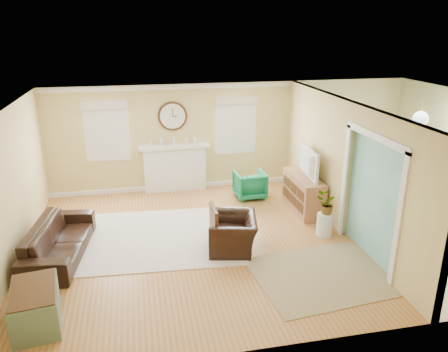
% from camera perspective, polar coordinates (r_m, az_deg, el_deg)
% --- Properties ---
extents(floor, '(9.00, 9.00, 0.00)m').
position_cam_1_polar(floor, '(8.66, 5.64, -7.80)').
color(floor, '#A76027').
rests_on(floor, ground).
extents(wall_back, '(9.00, 0.02, 2.60)m').
position_cam_1_polar(wall_back, '(10.94, 1.24, 5.36)').
color(wall_back, tan).
rests_on(wall_back, ground).
extents(wall_front, '(9.00, 0.02, 2.60)m').
position_cam_1_polar(wall_front, '(5.61, 15.22, -9.43)').
color(wall_front, tan).
rests_on(wall_front, ground).
extents(wall_left, '(0.02, 6.00, 2.60)m').
position_cam_1_polar(wall_left, '(8.08, -26.16, -1.77)').
color(wall_left, tan).
rests_on(wall_left, ground).
extents(ceiling, '(9.00, 6.00, 0.02)m').
position_cam_1_polar(ceiling, '(7.83, 6.27, 9.39)').
color(ceiling, white).
rests_on(ceiling, wall_back).
extents(partition, '(0.17, 6.00, 2.60)m').
position_cam_1_polar(partition, '(8.94, 14.70, 1.90)').
color(partition, tan).
rests_on(partition, ground).
extents(fireplace, '(1.70, 0.30, 1.17)m').
position_cam_1_polar(fireplace, '(10.79, -6.43, 1.16)').
color(fireplace, white).
rests_on(fireplace, ground).
extents(wall_clock, '(0.70, 0.07, 0.70)m').
position_cam_1_polar(wall_clock, '(10.55, -6.73, 7.78)').
color(wall_clock, '#452813').
rests_on(wall_clock, wall_back).
extents(window_left, '(1.05, 0.13, 1.42)m').
position_cam_1_polar(window_left, '(10.57, -15.13, 6.19)').
color(window_left, white).
rests_on(window_left, wall_back).
extents(window_right, '(1.05, 0.13, 1.42)m').
position_cam_1_polar(window_right, '(10.82, 1.57, 7.15)').
color(window_right, white).
rests_on(window_right, wall_back).
extents(pendant, '(0.30, 0.30, 0.55)m').
position_cam_1_polar(pendant, '(9.27, 24.27, 6.83)').
color(pendant, gold).
rests_on(pendant, ceiling).
extents(rug_cream, '(3.09, 2.73, 0.02)m').
position_cam_1_polar(rug_cream, '(8.66, -8.01, -7.86)').
color(rug_cream, beige).
rests_on(rug_cream, floor).
extents(rug_jute, '(2.37, 2.01, 0.01)m').
position_cam_1_polar(rug_jute, '(7.56, 12.72, -12.53)').
color(rug_jute, '#967E57').
rests_on(rug_jute, floor).
extents(rug_grey, '(2.17, 2.71, 0.01)m').
position_cam_1_polar(rug_grey, '(9.98, 21.81, -5.35)').
color(rug_grey, gray).
rests_on(rug_grey, floor).
extents(sofa, '(1.10, 2.23, 0.63)m').
position_cam_1_polar(sofa, '(8.32, -20.75, -7.85)').
color(sofa, black).
rests_on(sofa, floor).
extents(eames_chair, '(1.03, 1.13, 0.64)m').
position_cam_1_polar(eames_chair, '(8.03, 1.14, -7.48)').
color(eames_chair, black).
rests_on(eames_chair, floor).
extents(green_chair, '(0.71, 0.73, 0.64)m').
position_cam_1_polar(green_chair, '(10.38, 3.39, -1.12)').
color(green_chair, '#1A714C').
rests_on(green_chair, floor).
extents(trunk, '(0.74, 1.06, 0.56)m').
position_cam_1_polar(trunk, '(6.73, -23.40, -15.37)').
color(trunk, slate).
rests_on(trunk, floor).
extents(credenza, '(0.49, 1.43, 0.80)m').
position_cam_1_polar(credenza, '(9.77, 10.30, -2.23)').
color(credenza, '#A26C49').
rests_on(credenza, floor).
extents(tv, '(0.22, 1.09, 0.63)m').
position_cam_1_polar(tv, '(9.53, 10.46, 1.75)').
color(tv, black).
rests_on(tv, credenza).
extents(garden_stool, '(0.31, 0.31, 0.45)m').
position_cam_1_polar(garden_stool, '(8.79, 12.99, -6.18)').
color(garden_stool, white).
rests_on(garden_stool, floor).
extents(potted_plant, '(0.47, 0.44, 0.42)m').
position_cam_1_polar(potted_plant, '(8.61, 13.20, -3.56)').
color(potted_plant, '#337F33').
rests_on(potted_plant, garden_stool).
extents(dining_table, '(1.13, 1.89, 0.64)m').
position_cam_1_polar(dining_table, '(9.86, 22.04, -3.67)').
color(dining_table, '#452813').
rests_on(dining_table, floor).
extents(dining_chair_n, '(0.51, 0.51, 1.01)m').
position_cam_1_polar(dining_chair_n, '(10.64, 19.44, -0.13)').
color(dining_chair_n, gray).
rests_on(dining_chair_n, floor).
extents(dining_chair_s, '(0.51, 0.51, 0.97)m').
position_cam_1_polar(dining_chair_s, '(8.97, 25.22, -4.68)').
color(dining_chair_s, gray).
rests_on(dining_chair_s, floor).
extents(dining_chair_w, '(0.42, 0.42, 0.95)m').
position_cam_1_polar(dining_chair_w, '(9.42, 19.28, -2.85)').
color(dining_chair_w, white).
rests_on(dining_chair_w, floor).
extents(dining_chair_e, '(0.48, 0.48, 1.02)m').
position_cam_1_polar(dining_chair_e, '(10.07, 25.63, -2.01)').
color(dining_chair_e, gray).
rests_on(dining_chair_e, floor).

